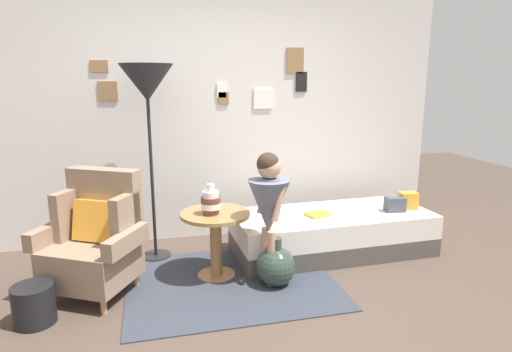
{
  "coord_description": "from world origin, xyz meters",
  "views": [
    {
      "loc": [
        -0.71,
        -2.56,
        1.66
      ],
      "look_at": [
        0.15,
        0.95,
        0.85
      ],
      "focal_mm": 30.35,
      "sensor_mm": 36.0,
      "label": 1
    }
  ],
  "objects_px": {
    "floor_lamp": "(147,88)",
    "vase_striped": "(211,202)",
    "armchair": "(96,239)",
    "side_table": "(216,231)",
    "book_on_daybed": "(318,214)",
    "daybed": "(332,232)",
    "magazine_basket": "(34,304)",
    "demijohn_near": "(276,266)",
    "person_child": "(269,202)"
  },
  "relations": [
    {
      "from": "vase_striped",
      "to": "person_child",
      "type": "bearing_deg",
      "value": -25.68
    },
    {
      "from": "vase_striped",
      "to": "demijohn_near",
      "type": "bearing_deg",
      "value": -26.84
    },
    {
      "from": "daybed",
      "to": "demijohn_near",
      "type": "xyz_separation_m",
      "value": [
        -0.73,
        -0.55,
        -0.03
      ]
    },
    {
      "from": "floor_lamp",
      "to": "demijohn_near",
      "type": "xyz_separation_m",
      "value": [
        0.95,
        -0.83,
        -1.42
      ]
    },
    {
      "from": "daybed",
      "to": "side_table",
      "type": "relative_size",
      "value": 3.28
    },
    {
      "from": "vase_striped",
      "to": "floor_lamp",
      "type": "xyz_separation_m",
      "value": [
        -0.46,
        0.59,
        0.9
      ]
    },
    {
      "from": "side_table",
      "to": "book_on_daybed",
      "type": "distance_m",
      "value": 1.03
    },
    {
      "from": "armchair",
      "to": "person_child",
      "type": "distance_m",
      "value": 1.39
    },
    {
      "from": "daybed",
      "to": "book_on_daybed",
      "type": "relative_size",
      "value": 8.74
    },
    {
      "from": "side_table",
      "to": "floor_lamp",
      "type": "height_order",
      "value": "floor_lamp"
    },
    {
      "from": "demijohn_near",
      "to": "magazine_basket",
      "type": "distance_m",
      "value": 1.79
    },
    {
      "from": "armchair",
      "to": "side_table",
      "type": "bearing_deg",
      "value": 2.36
    },
    {
      "from": "daybed",
      "to": "vase_striped",
      "type": "height_order",
      "value": "vase_striped"
    },
    {
      "from": "daybed",
      "to": "book_on_daybed",
      "type": "height_order",
      "value": "book_on_daybed"
    },
    {
      "from": "floor_lamp",
      "to": "vase_striped",
      "type": "bearing_deg",
      "value": -51.82
    },
    {
      "from": "armchair",
      "to": "demijohn_near",
      "type": "xyz_separation_m",
      "value": [
        1.4,
        -0.24,
        -0.27
      ]
    },
    {
      "from": "side_table",
      "to": "magazine_basket",
      "type": "xyz_separation_m",
      "value": [
        -1.34,
        -0.43,
        -0.27
      ]
    },
    {
      "from": "side_table",
      "to": "floor_lamp",
      "type": "xyz_separation_m",
      "value": [
        -0.5,
        0.55,
        1.17
      ]
    },
    {
      "from": "floor_lamp",
      "to": "person_child",
      "type": "bearing_deg",
      "value": -41.57
    },
    {
      "from": "daybed",
      "to": "book_on_daybed",
      "type": "bearing_deg",
      "value": -163.25
    },
    {
      "from": "armchair",
      "to": "floor_lamp",
      "type": "xyz_separation_m",
      "value": [
        0.45,
        0.59,
        1.14
      ]
    },
    {
      "from": "person_child",
      "to": "floor_lamp",
      "type": "bearing_deg",
      "value": 138.43
    },
    {
      "from": "floor_lamp",
      "to": "person_child",
      "type": "relative_size",
      "value": 1.62
    },
    {
      "from": "book_on_daybed",
      "to": "magazine_basket",
      "type": "xyz_separation_m",
      "value": [
        -2.34,
        -0.65,
        -0.28
      ]
    },
    {
      "from": "book_on_daybed",
      "to": "daybed",
      "type": "bearing_deg",
      "value": 16.75
    },
    {
      "from": "armchair",
      "to": "vase_striped",
      "type": "xyz_separation_m",
      "value": [
        0.91,
        0.01,
        0.24
      ]
    },
    {
      "from": "floor_lamp",
      "to": "book_on_daybed",
      "type": "height_order",
      "value": "floor_lamp"
    },
    {
      "from": "armchair",
      "to": "floor_lamp",
      "type": "distance_m",
      "value": 1.36
    },
    {
      "from": "magazine_basket",
      "to": "armchair",
      "type": "bearing_deg",
      "value": 45.35
    },
    {
      "from": "person_child",
      "to": "book_on_daybed",
      "type": "bearing_deg",
      "value": 37.23
    },
    {
      "from": "armchair",
      "to": "daybed",
      "type": "height_order",
      "value": "armchair"
    },
    {
      "from": "daybed",
      "to": "side_table",
      "type": "height_order",
      "value": "side_table"
    },
    {
      "from": "armchair",
      "to": "daybed",
      "type": "distance_m",
      "value": 2.17
    },
    {
      "from": "daybed",
      "to": "vase_striped",
      "type": "xyz_separation_m",
      "value": [
        -1.22,
        -0.31,
        0.48
      ]
    },
    {
      "from": "armchair",
      "to": "book_on_daybed",
      "type": "distance_m",
      "value": 1.97
    },
    {
      "from": "armchair",
      "to": "side_table",
      "type": "relative_size",
      "value": 1.66
    },
    {
      "from": "floor_lamp",
      "to": "book_on_daybed",
      "type": "bearing_deg",
      "value": -12.45
    },
    {
      "from": "magazine_basket",
      "to": "side_table",
      "type": "bearing_deg",
      "value": 17.81
    },
    {
      "from": "vase_striped",
      "to": "demijohn_near",
      "type": "xyz_separation_m",
      "value": [
        0.49,
        -0.25,
        -0.51
      ]
    },
    {
      "from": "magazine_basket",
      "to": "floor_lamp",
      "type": "bearing_deg",
      "value": 49.53
    },
    {
      "from": "daybed",
      "to": "magazine_basket",
      "type": "xyz_separation_m",
      "value": [
        -2.52,
        -0.7,
        -0.06
      ]
    },
    {
      "from": "floor_lamp",
      "to": "magazine_basket",
      "type": "height_order",
      "value": "floor_lamp"
    },
    {
      "from": "side_table",
      "to": "magazine_basket",
      "type": "bearing_deg",
      "value": -162.19
    },
    {
      "from": "side_table",
      "to": "person_child",
      "type": "distance_m",
      "value": 0.55
    },
    {
      "from": "vase_striped",
      "to": "book_on_daybed",
      "type": "bearing_deg",
      "value": 13.61
    },
    {
      "from": "person_child",
      "to": "book_on_daybed",
      "type": "relative_size",
      "value": 5.03
    },
    {
      "from": "side_table",
      "to": "person_child",
      "type": "relative_size",
      "value": 0.53
    },
    {
      "from": "daybed",
      "to": "person_child",
      "type": "xyz_separation_m",
      "value": [
        -0.78,
        -0.52,
        0.51
      ]
    },
    {
      "from": "armchair",
      "to": "book_on_daybed",
      "type": "height_order",
      "value": "armchair"
    },
    {
      "from": "person_child",
      "to": "vase_striped",
      "type": "bearing_deg",
      "value": 154.32
    }
  ]
}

